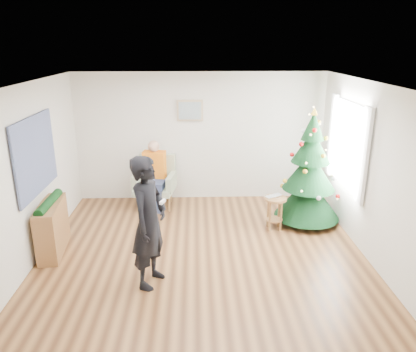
{
  "coord_description": "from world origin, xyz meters",
  "views": [
    {
      "loc": [
        -0.09,
        -5.55,
        3.14
      ],
      "look_at": [
        0.1,
        0.6,
        1.1
      ],
      "focal_mm": 35.0,
      "sensor_mm": 36.0,
      "label": 1
    }
  ],
  "objects_px": {
    "stool": "(274,213)",
    "standing_man": "(149,222)",
    "armchair": "(156,188)",
    "console": "(52,228)",
    "christmas_tree": "(309,173)"
  },
  "relations": [
    {
      "from": "stool",
      "to": "standing_man",
      "type": "bearing_deg",
      "value": -140.74
    },
    {
      "from": "armchair",
      "to": "standing_man",
      "type": "relative_size",
      "value": 0.56
    },
    {
      "from": "standing_man",
      "to": "console",
      "type": "height_order",
      "value": "standing_man"
    },
    {
      "from": "christmas_tree",
      "to": "stool",
      "type": "bearing_deg",
      "value": -157.07
    },
    {
      "from": "christmas_tree",
      "to": "stool",
      "type": "height_order",
      "value": "christmas_tree"
    },
    {
      "from": "christmas_tree",
      "to": "standing_man",
      "type": "xyz_separation_m",
      "value": [
        -2.63,
        -1.89,
        -0.04
      ]
    },
    {
      "from": "armchair",
      "to": "console",
      "type": "xyz_separation_m",
      "value": [
        -1.43,
        -1.84,
        0.02
      ]
    },
    {
      "from": "stool",
      "to": "armchair",
      "type": "xyz_separation_m",
      "value": [
        -2.17,
        1.14,
        0.07
      ]
    },
    {
      "from": "christmas_tree",
      "to": "armchair",
      "type": "relative_size",
      "value": 2.07
    },
    {
      "from": "stool",
      "to": "console",
      "type": "height_order",
      "value": "console"
    },
    {
      "from": "armchair",
      "to": "christmas_tree",
      "type": "bearing_deg",
      "value": -8.0
    },
    {
      "from": "stool",
      "to": "console",
      "type": "relative_size",
      "value": 0.59
    },
    {
      "from": "armchair",
      "to": "standing_man",
      "type": "distance_m",
      "value": 2.82
    },
    {
      "from": "stool",
      "to": "console",
      "type": "distance_m",
      "value": 3.67
    },
    {
      "from": "stool",
      "to": "armchair",
      "type": "relative_size",
      "value": 0.58
    }
  ]
}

